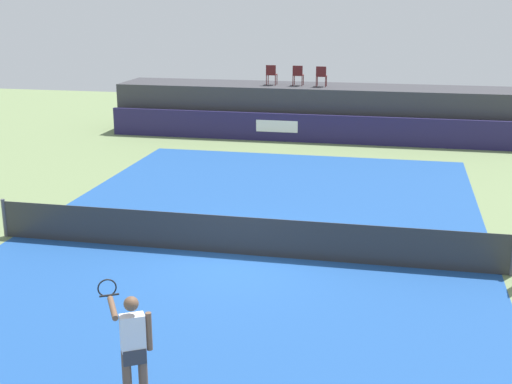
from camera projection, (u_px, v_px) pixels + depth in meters
name	position (u px, v px, depth m)	size (l,w,h in m)	color
ground_plane	(264.00, 217.00, 19.19)	(48.00, 48.00, 0.00)	#6B7F51
court_inner	(240.00, 254.00, 16.36)	(12.00, 22.00, 0.00)	#1C478C
sponsor_wall	(313.00, 129.00, 28.90)	(18.00, 0.22, 1.20)	#231E4C
spectator_platform	(318.00, 110.00, 30.46)	(18.00, 2.80, 2.20)	#38383D
spectator_chair_far_left	(271.00, 74.00, 30.23)	(0.44, 0.44, 0.89)	#561919
spectator_chair_left	(298.00, 74.00, 29.99)	(0.44, 0.44, 0.89)	#561919
spectator_chair_center	(321.00, 75.00, 29.64)	(0.44, 0.44, 0.89)	#561919
tennis_net	(240.00, 236.00, 16.23)	(12.40, 0.02, 0.95)	#2D2D2D
net_post_near	(4.00, 218.00, 17.47)	(0.10, 0.10, 1.00)	#4C4C51
tennis_player	(133.00, 346.00, 10.09)	(1.09, 1.01, 1.77)	white
tennis_ball	(446.00, 268.00, 15.43)	(0.07, 0.07, 0.07)	#D8EA33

